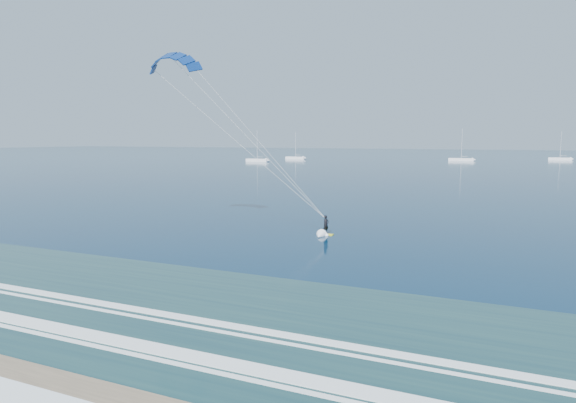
% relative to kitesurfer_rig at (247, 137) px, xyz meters
% --- Properties ---
extents(kitesurfer_rig, '(19.32, 7.68, 19.35)m').
position_rel_kitesurfer_rig_xyz_m(kitesurfer_rig, '(0.00, 0.00, 0.00)').
color(kitesurfer_rig, yellow).
rests_on(kitesurfer_rig, ground).
extents(sailboat_0, '(9.71, 2.40, 13.07)m').
position_rel_kitesurfer_rig_xyz_m(sailboat_0, '(-74.61, 143.97, -9.20)').
color(sailboat_0, white).
rests_on(sailboat_0, ground).
extents(sailboat_1, '(9.25, 2.40, 12.63)m').
position_rel_kitesurfer_rig_xyz_m(sailboat_1, '(-69.75, 172.73, -9.20)').
color(sailboat_1, white).
rests_on(sailboat_1, ground).
extents(sailboat_2, '(10.33, 2.40, 13.71)m').
position_rel_kitesurfer_rig_xyz_m(sailboat_2, '(2.12, 185.73, -9.20)').
color(sailboat_2, white).
rests_on(sailboat_2, ground).
extents(sailboat_3, '(9.37, 2.40, 12.65)m').
position_rel_kitesurfer_rig_xyz_m(sailboat_3, '(41.20, 210.77, -9.20)').
color(sailboat_3, white).
rests_on(sailboat_3, ground).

